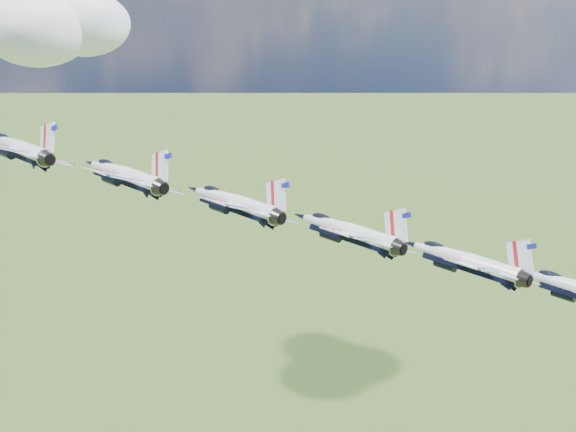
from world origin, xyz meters
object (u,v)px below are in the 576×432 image
jet_4 (462,260)px  jet_1 (122,174)px  jet_2 (232,202)px  jet_0 (16,147)px  jet_3 (345,230)px

jet_4 → jet_1: bearing=124.0°
jet_2 → jet_0: bearing=124.0°
jet_2 → jet_4: 25.82m
jet_1 → jet_0: bearing=124.0°
jet_1 → jet_2: size_ratio=1.00×
jet_0 → jet_1: size_ratio=1.00×
jet_3 → jet_4: jet_3 is taller
jet_3 → jet_4: (9.55, -8.31, -2.55)m
jet_1 → jet_4: size_ratio=1.00×
jet_0 → jet_4: 51.63m
jet_0 → jet_2: (19.09, -16.61, -5.09)m
jet_1 → jet_4: jet_1 is taller
jet_3 → jet_2: bearing=124.0°
jet_0 → jet_4: (38.19, -33.22, -10.19)m
jet_2 → jet_4: size_ratio=1.00×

